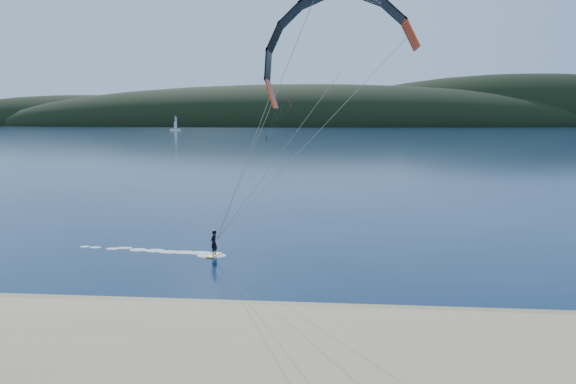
% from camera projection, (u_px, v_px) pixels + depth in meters
% --- Properties ---
extents(ground, '(1800.00, 1800.00, 0.00)m').
position_uv_depth(ground, '(235.00, 351.00, 21.37)').
color(ground, '#081D3C').
rests_on(ground, ground).
extents(wet_sand, '(220.00, 2.50, 0.10)m').
position_uv_depth(wet_sand, '(253.00, 310.00, 25.80)').
color(wet_sand, '#907F53').
rests_on(wet_sand, ground).
extents(headland, '(1200.00, 310.00, 140.00)m').
position_uv_depth(headland, '(336.00, 126.00, 756.91)').
color(headland, black).
rests_on(headland, ground).
extents(kitesurfer_near, '(23.30, 9.65, 15.79)m').
position_uv_depth(kitesurfer_near, '(333.00, 79.00, 27.78)').
color(kitesurfer_near, gold).
rests_on(kitesurfer_near, ground).
extents(kitesurfer_far, '(11.48, 5.10, 16.67)m').
position_uv_depth(kitesurfer_far, '(283.00, 106.00, 225.14)').
color(kitesurfer_far, gold).
rests_on(kitesurfer_far, ground).
extents(sailboat, '(9.01, 5.61, 12.54)m').
position_uv_depth(sailboat, '(175.00, 129.00, 434.44)').
color(sailboat, white).
rests_on(sailboat, ground).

